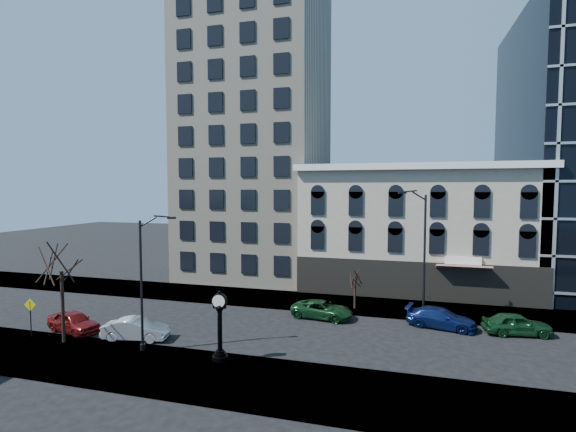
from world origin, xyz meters
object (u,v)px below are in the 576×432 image
(warning_sign, at_px, (30,310))
(car_near_b, at_px, (136,329))
(car_near_a, at_px, (74,322))
(street_clock, at_px, (220,329))
(street_lamp_near, at_px, (151,247))

(warning_sign, distance_m, car_near_b, 7.35)
(warning_sign, bearing_deg, car_near_a, 35.18)
(warning_sign, bearing_deg, car_near_b, 4.06)
(warning_sign, bearing_deg, street_clock, -9.99)
(warning_sign, bearing_deg, street_lamp_near, -8.11)
(street_clock, relative_size, street_lamp_near, 0.48)
(car_near_b, bearing_deg, car_near_a, 77.24)
(street_clock, relative_size, warning_sign, 1.57)
(street_clock, distance_m, car_near_a, 12.42)
(street_lamp_near, bearing_deg, car_near_a, 144.80)
(street_clock, xyz_separation_m, street_lamp_near, (-4.73, 0.33, 4.62))
(car_near_a, bearing_deg, car_near_b, -76.60)
(street_lamp_near, xyz_separation_m, warning_sign, (-9.32, -0.25, -4.68))
(street_lamp_near, bearing_deg, car_near_b, 123.95)
(car_near_a, height_order, car_near_b, car_near_a)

